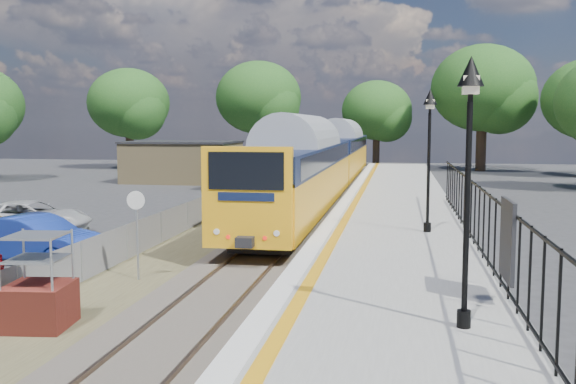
% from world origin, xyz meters
% --- Properties ---
extents(ground, '(120.00, 120.00, 0.00)m').
position_xyz_m(ground, '(0.00, 0.00, 0.00)').
color(ground, '#2D2D30').
rests_on(ground, ground).
extents(track_bed, '(5.90, 80.00, 0.29)m').
position_xyz_m(track_bed, '(-0.47, 9.67, 0.09)').
color(track_bed, '#473F38').
rests_on(track_bed, ground).
extents(platform, '(5.00, 70.00, 0.90)m').
position_xyz_m(platform, '(4.20, 8.00, 0.45)').
color(platform, gray).
rests_on(platform, ground).
extents(platform_edge, '(0.90, 70.00, 0.01)m').
position_xyz_m(platform_edge, '(2.14, 8.00, 0.90)').
color(platform_edge, silver).
rests_on(platform_edge, platform).
extents(victorian_lamp_south, '(0.44, 0.44, 4.60)m').
position_xyz_m(victorian_lamp_south, '(5.50, -4.00, 4.30)').
color(victorian_lamp_south, black).
rests_on(victorian_lamp_south, platform).
extents(victorian_lamp_north, '(0.44, 0.44, 4.60)m').
position_xyz_m(victorian_lamp_north, '(5.30, 6.00, 4.30)').
color(victorian_lamp_north, black).
rests_on(victorian_lamp_north, platform).
extents(palisade_fence, '(0.12, 26.00, 2.00)m').
position_xyz_m(palisade_fence, '(6.55, 2.24, 1.84)').
color(palisade_fence, black).
rests_on(palisade_fence, platform).
extents(wire_fence, '(0.06, 52.00, 1.20)m').
position_xyz_m(wire_fence, '(-4.20, 12.00, 0.60)').
color(wire_fence, '#999EA3').
rests_on(wire_fence, ground).
extents(outbuilding, '(10.80, 10.10, 3.12)m').
position_xyz_m(outbuilding, '(-10.91, 31.21, 1.52)').
color(outbuilding, '#A0895A').
rests_on(outbuilding, ground).
extents(tree_line, '(56.80, 43.80, 11.88)m').
position_xyz_m(tree_line, '(1.40, 42.00, 6.61)').
color(tree_line, '#332319').
rests_on(tree_line, ground).
extents(train, '(2.82, 40.83, 3.51)m').
position_xyz_m(train, '(0.00, 23.41, 2.34)').
color(train, orange).
rests_on(train, ground).
extents(brick_plinth, '(1.44, 1.44, 2.09)m').
position_xyz_m(brick_plinth, '(-3.16, -2.84, 1.01)').
color(brick_plinth, maroon).
rests_on(brick_plinth, ground).
extents(speed_sign, '(0.52, 0.10, 2.56)m').
position_xyz_m(speed_sign, '(-2.77, 1.50, 1.71)').
color(speed_sign, '#999EA3').
rests_on(speed_sign, ground).
extents(car_blue, '(4.81, 2.46, 1.51)m').
position_xyz_m(car_blue, '(-6.95, 3.31, 0.76)').
color(car_blue, navy).
rests_on(car_blue, ground).
extents(car_white, '(4.97, 2.69, 1.33)m').
position_xyz_m(car_white, '(-10.20, 8.27, 0.66)').
color(car_white, silver).
rests_on(car_white, ground).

